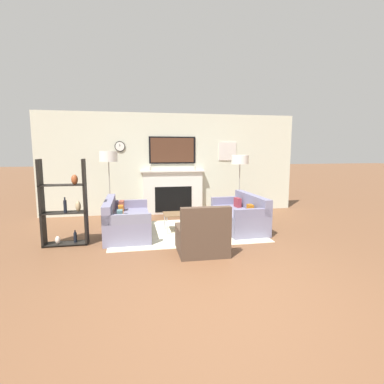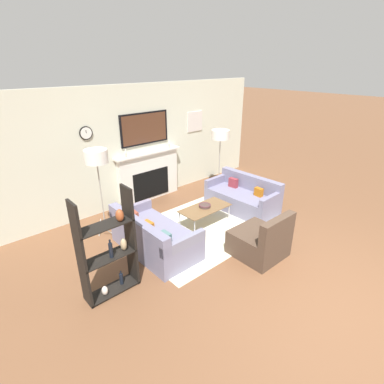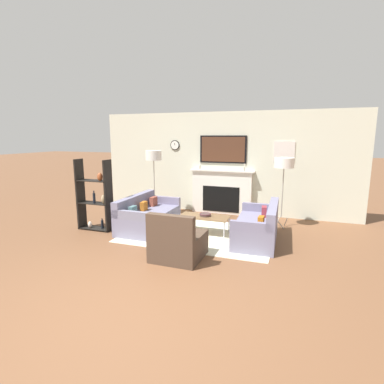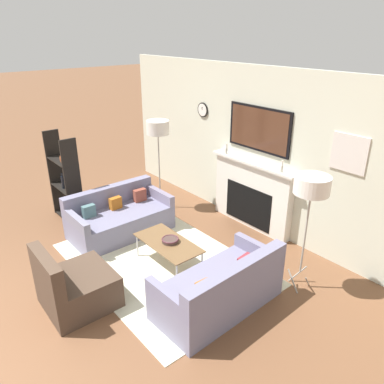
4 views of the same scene
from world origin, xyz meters
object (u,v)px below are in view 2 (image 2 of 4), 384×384
Objects in this scene: floor_lamp_left at (96,158)px; shelf_unit at (109,249)px; armchair at (261,241)px; couch_right at (243,198)px; decorative_bowl at (205,206)px; coffee_table at (205,209)px; floor_lamp_right at (220,135)px; couch_left at (154,237)px.

floor_lamp_left is 1.09× the size of shelf_unit.
armchair is 2.55m from shelf_unit.
couch_right is 1.79m from armchair.
armchair is at bearing -55.90° from floor_lamp_left.
couch_right reaches higher than decorative_bowl.
shelf_unit reaches higher than decorative_bowl.
shelf_unit reaches higher than armchair.
decorative_bowl is (0.05, 1.43, 0.15)m from armchair.
couch_right is at bearing 48.96° from armchair.
shelf_unit reaches higher than couch_right.
decorative_bowl is (0.02, 0.03, 0.06)m from coffee_table.
shelf_unit is at bearing -158.14° from floor_lamp_right.
couch_left is at bearing -158.69° from floor_lamp_right.
coffee_table is (0.03, 1.41, 0.09)m from armchair.
coffee_table is 2.33m from floor_lamp_left.
floor_lamp_left is at bearing 148.12° from coffee_table.
armchair is 1.41m from coffee_table.
couch_left is 1.87m from armchair.
armchair is at bearing -91.23° from coffee_table.
shelf_unit reaches higher than coffee_table.
floor_lamp_right is 1.02× the size of shelf_unit.
floor_lamp_left is (-1.70, 1.05, 1.19)m from coffee_table.
armchair is 3.14m from floor_lamp_right.
couch_right is 3.58m from shelf_unit.
coffee_table is 2.45m from shelf_unit.
coffee_table is at bearing 177.33° from couch_right.
floor_lamp_right is at bearing 21.86° from shelf_unit.
armchair is 3.43× the size of decorative_bowl.
floor_lamp_left is (-2.84, 1.11, 1.28)m from couch_right.
coffee_table is at bearing -31.88° from floor_lamp_left.
decorative_bowl is at bearing 12.59° from shelf_unit.
armchair is 3.24m from floor_lamp_left.
couch_left is 1.95× the size of armchair.
floor_lamp_left is 3.22m from floor_lamp_right.
couch_left is at bearing -177.61° from coffee_table.
decorative_bowl is 0.14× the size of floor_lamp_left.
armchair is (1.29, -1.35, 0.00)m from couch_left.
coffee_table is (-1.15, 0.05, 0.09)m from couch_right.
armchair is at bearing -122.25° from floor_lamp_right.
armchair reaches higher than couch_right.
shelf_unit is (-2.37, -0.51, 0.37)m from coffee_table.
couch_left is at bearing 23.35° from shelf_unit.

